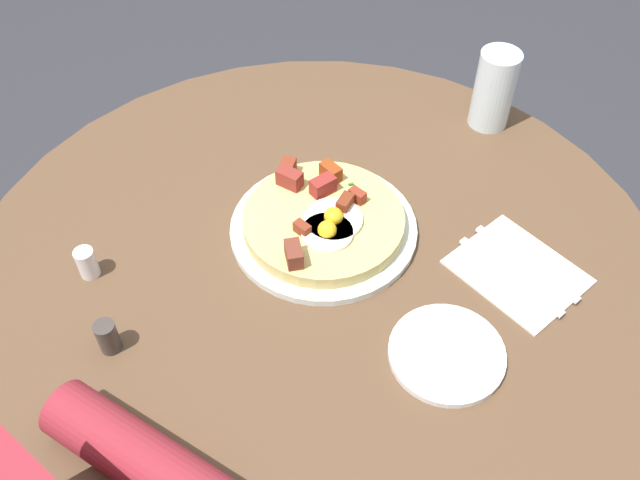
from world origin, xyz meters
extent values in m
plane|color=#2D2D33|center=(0.00, 0.00, 0.00)|extent=(6.00, 6.00, 0.00)
cylinder|color=brown|center=(0.00, 0.00, 0.73)|extent=(1.03, 1.03, 0.03)
cylinder|color=#333338|center=(0.00, 0.00, 0.36)|extent=(0.12, 0.12, 0.72)
cylinder|color=#333338|center=(0.00, 0.00, 0.01)|extent=(0.46, 0.46, 0.02)
cylinder|color=maroon|center=(-0.36, -0.05, 0.78)|extent=(0.10, 0.27, 0.07)
cylinder|color=silver|center=(0.06, 0.04, 0.75)|extent=(0.28, 0.28, 0.01)
cylinder|color=tan|center=(0.06, 0.04, 0.77)|extent=(0.24, 0.24, 0.02)
cylinder|color=white|center=(0.06, 0.02, 0.79)|extent=(0.09, 0.09, 0.01)
sphere|color=yellow|center=(0.06, 0.02, 0.79)|extent=(0.03, 0.03, 0.03)
cylinder|color=white|center=(0.04, 0.01, 0.79)|extent=(0.08, 0.08, 0.01)
sphere|color=yellow|center=(0.04, 0.01, 0.79)|extent=(0.03, 0.03, 0.03)
cube|color=maroon|center=(0.12, 0.02, 0.79)|extent=(0.02, 0.03, 0.02)
cube|color=maroon|center=(0.09, 0.02, 0.79)|extent=(0.03, 0.02, 0.02)
cube|color=brown|center=(-0.03, 0.01, 0.80)|extent=(0.04, 0.04, 0.03)
cube|color=maroon|center=(0.08, 0.12, 0.80)|extent=(0.03, 0.04, 0.03)
cube|color=#8C3614|center=(0.13, 0.08, 0.79)|extent=(0.03, 0.04, 0.02)
cube|color=maroon|center=(0.02, 0.04, 0.79)|extent=(0.02, 0.03, 0.02)
cube|color=maroon|center=(0.10, 0.07, 0.80)|extent=(0.04, 0.03, 0.03)
cube|color=maroon|center=(0.09, 0.13, 0.80)|extent=(0.04, 0.03, 0.03)
cube|color=#387F2D|center=(0.14, 0.04, 0.79)|extent=(0.01, 0.01, 0.00)
cube|color=#387F2D|center=(0.04, 0.00, 0.79)|extent=(0.01, 0.01, 0.00)
cube|color=#387F2D|center=(-0.02, 0.03, 0.79)|extent=(0.01, 0.01, 0.00)
cube|color=#387F2D|center=(0.06, 0.03, 0.79)|extent=(0.01, 0.01, 0.00)
cylinder|color=white|center=(-0.01, -0.22, 0.75)|extent=(0.15, 0.15, 0.01)
cube|color=white|center=(0.17, -0.23, 0.75)|extent=(0.17, 0.19, 0.00)
cube|color=silver|center=(0.19, -0.23, 0.75)|extent=(0.04, 0.18, 0.00)
cube|color=silver|center=(0.16, -0.23, 0.75)|extent=(0.04, 0.18, 0.00)
cylinder|color=silver|center=(0.44, -0.02, 0.82)|extent=(0.07, 0.07, 0.14)
cylinder|color=white|center=(-0.21, 0.24, 0.77)|extent=(0.03, 0.03, 0.05)
cylinder|color=#3F3833|center=(-0.27, 0.12, 0.77)|extent=(0.03, 0.03, 0.05)
camera|label=1|loc=(-0.49, -0.40, 1.53)|focal=39.24mm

